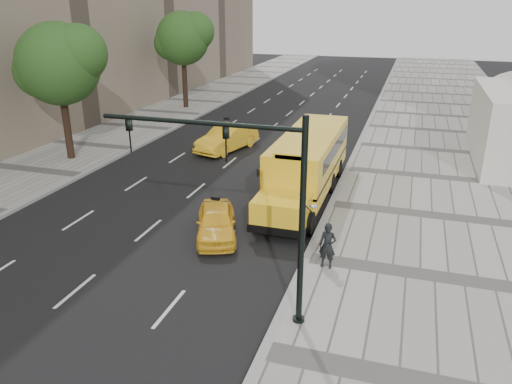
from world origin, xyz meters
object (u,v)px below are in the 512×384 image
(school_bus, at_px, (308,159))
(taxi_near, at_px, (216,222))
(traffic_signal, at_px, (254,193))
(tree_c, at_px, (184,38))
(pedestrian, at_px, (328,246))
(taxi_far, at_px, (227,138))
(tree_b, at_px, (60,63))

(school_bus, xyz_separation_m, taxi_near, (-2.50, -6.23, -1.10))
(taxi_near, height_order, traffic_signal, traffic_signal)
(school_bus, bearing_deg, tree_c, 130.20)
(school_bus, distance_m, traffic_signal, 11.40)
(pedestrian, xyz_separation_m, traffic_signal, (-1.64, -3.48, 3.10))
(school_bus, xyz_separation_m, taxi_far, (-6.59, 5.91, -0.94))
(traffic_signal, bearing_deg, taxi_far, 113.13)
(tree_c, xyz_separation_m, school_bus, (14.91, -17.65, -4.42))
(tree_b, bearing_deg, tree_c, 90.01)
(tree_c, height_order, taxi_far, tree_c)
(traffic_signal, bearing_deg, tree_b, 142.01)
(taxi_far, relative_size, pedestrian, 2.95)
(school_bus, height_order, taxi_far, school_bus)
(tree_c, xyz_separation_m, taxi_near, (12.41, -23.88, -5.52))
(traffic_signal, bearing_deg, pedestrian, 64.77)
(school_bus, distance_m, taxi_far, 8.90)
(tree_b, bearing_deg, traffic_signal, -37.99)
(tree_b, height_order, taxi_near, tree_b)
(taxi_far, distance_m, traffic_signal, 18.82)
(taxi_near, bearing_deg, school_bus, 46.69)
(taxi_far, bearing_deg, pedestrian, -40.94)
(taxi_near, height_order, pedestrian, pedestrian)
(pedestrian, bearing_deg, tree_b, 159.22)
(school_bus, distance_m, pedestrian, 8.04)
(tree_b, xyz_separation_m, tree_c, (-0.00, 16.60, 0.36))
(pedestrian, bearing_deg, school_bus, 112.95)
(tree_c, height_order, school_bus, tree_c)
(taxi_near, bearing_deg, tree_b, 128.13)
(tree_c, distance_m, taxi_far, 15.35)
(pedestrian, bearing_deg, taxi_near, 169.66)
(taxi_far, bearing_deg, school_bus, -26.17)
(traffic_signal, bearing_deg, school_bus, 93.55)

